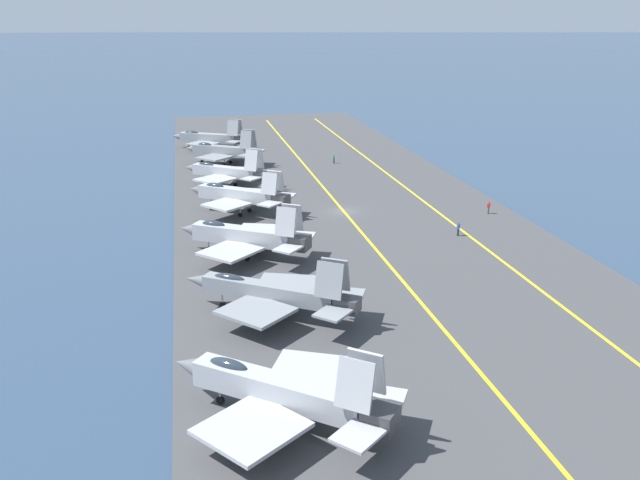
% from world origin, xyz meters
% --- Properties ---
extents(ground_plane, '(2000.00, 2000.00, 0.00)m').
position_xyz_m(ground_plane, '(0.00, 0.00, 0.00)').
color(ground_plane, '#2D425B').
extents(carrier_deck, '(193.00, 46.55, 0.40)m').
position_xyz_m(carrier_deck, '(0.00, 0.00, 0.20)').
color(carrier_deck, '#424244').
rests_on(carrier_deck, ground).
extents(deck_stripe_foul_line, '(173.70, 0.54, 0.01)m').
position_xyz_m(deck_stripe_foul_line, '(0.00, -12.80, 0.40)').
color(deck_stripe_foul_line, yellow).
rests_on(deck_stripe_foul_line, carrier_deck).
extents(deck_stripe_centerline, '(173.70, 0.36, 0.01)m').
position_xyz_m(deck_stripe_centerline, '(0.00, 0.00, 0.40)').
color(deck_stripe_centerline, yellow).
rests_on(deck_stripe_centerline, carrier_deck).
extents(parked_jet_second, '(14.41, 15.77, 6.48)m').
position_xyz_m(parked_jet_second, '(-49.39, 15.98, 2.81)').
color(parked_jet_second, '#A8AAAF').
rests_on(parked_jet_second, carrier_deck).
extents(parked_jet_third, '(13.29, 16.46, 6.31)m').
position_xyz_m(parked_jet_third, '(-32.64, 14.27, 2.84)').
color(parked_jet_third, gray).
rests_on(parked_jet_third, carrier_deck).
extents(parked_jet_fourth, '(13.63, 15.69, 6.54)m').
position_xyz_m(parked_jet_fourth, '(-15.83, 15.25, 2.84)').
color(parked_jet_fourth, '#A8AAAF').
rests_on(parked_jet_fourth, carrier_deck).
extents(parked_jet_fifth, '(12.96, 14.87, 6.48)m').
position_xyz_m(parked_jet_fifth, '(1.49, 14.37, 3.12)').
color(parked_jet_fifth, '#A8AAAF').
rests_on(parked_jet_fifth, carrier_deck).
extents(parked_jet_sixth, '(12.85, 14.43, 6.58)m').
position_xyz_m(parked_jet_sixth, '(17.04, 14.96, 2.93)').
color(parked_jet_sixth, '#A8AAAF').
rests_on(parked_jet_sixth, carrier_deck).
extents(parked_jet_seventh, '(12.69, 14.83, 6.65)m').
position_xyz_m(parked_jet_seventh, '(34.23, 14.41, 2.98)').
color(parked_jet_seventh, gray).
rests_on(parked_jet_seventh, carrier_deck).
extents(parked_jet_eighth, '(12.49, 16.12, 6.29)m').
position_xyz_m(parked_jet_eighth, '(49.53, 16.12, 2.73)').
color(parked_jet_eighth, gray).
rests_on(parked_jet_eighth, carrier_deck).
extents(crew_red_vest, '(0.44, 0.46, 1.76)m').
position_xyz_m(crew_red_vest, '(-5.16, -19.33, 1.37)').
color(crew_red_vest, '#4C473D').
rests_on(crew_red_vest, carrier_deck).
extents(crew_green_vest, '(0.43, 0.33, 1.74)m').
position_xyz_m(crew_green_vest, '(31.38, -5.58, 1.36)').
color(crew_green_vest, '#232328').
rests_on(crew_green_vest, carrier_deck).
extents(crew_blue_vest, '(0.44, 0.46, 1.76)m').
position_xyz_m(crew_blue_vest, '(-13.54, -11.42, 1.37)').
color(crew_blue_vest, '#232328').
rests_on(crew_blue_vest, carrier_deck).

